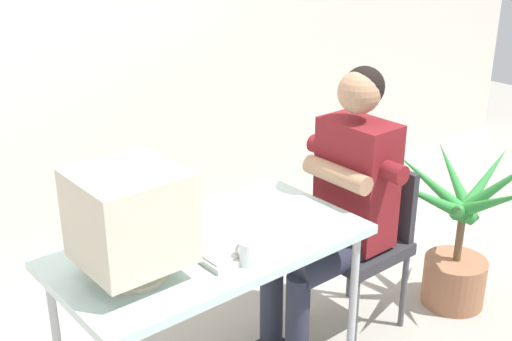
{
  "coord_description": "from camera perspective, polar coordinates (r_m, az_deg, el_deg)",
  "views": [
    {
      "loc": [
        -1.34,
        -1.9,
        2.0
      ],
      "look_at": [
        0.24,
        0.0,
        1.0
      ],
      "focal_mm": 45.52,
      "sensor_mm": 36.0,
      "label": 1
    }
  ],
  "objects": [
    {
      "name": "desk_mug",
      "position": [
        2.46,
        -0.71,
        -7.23
      ],
      "size": [
        0.07,
        0.08,
        0.1
      ],
      "color": "white",
      "rests_on": "desk"
    },
    {
      "name": "person_seated",
      "position": [
        3.06,
        7.33,
        -2.76
      ],
      "size": [
        0.74,
        0.56,
        1.36
      ],
      "color": "maroon",
      "rests_on": "ground_plane"
    },
    {
      "name": "crt_monitor",
      "position": [
        2.33,
        -10.94,
        -4.08
      ],
      "size": [
        0.37,
        0.36,
        0.42
      ],
      "color": "beige",
      "rests_on": "desk"
    },
    {
      "name": "potted_plant",
      "position": [
        3.61,
        17.33,
        -6.05
      ],
      "size": [
        0.83,
        0.85,
        0.93
      ],
      "color": "#9E6647",
      "rests_on": "ground_plane"
    },
    {
      "name": "wall_back",
      "position": [
        3.72,
        -13.54,
        13.68
      ],
      "size": [
        8.0,
        0.1,
        3.0
      ],
      "primitive_type": "cube",
      "color": "beige",
      "rests_on": "ground_plane"
    },
    {
      "name": "office_chair",
      "position": [
        3.29,
        9.45,
        -5.59
      ],
      "size": [
        0.42,
        0.42,
        0.84
      ],
      "color": "#4C4C51",
      "rests_on": "ground_plane"
    },
    {
      "name": "keyboard",
      "position": [
        2.59,
        -4.92,
        -6.58
      ],
      "size": [
        0.15,
        0.42,
        0.03
      ],
      "color": "silver",
      "rests_on": "desk"
    },
    {
      "name": "desk",
      "position": [
        2.67,
        -3.96,
        -7.35
      ],
      "size": [
        1.28,
        0.67,
        0.75
      ],
      "color": "#B7B7BC",
      "rests_on": "ground_plane"
    }
  ]
}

